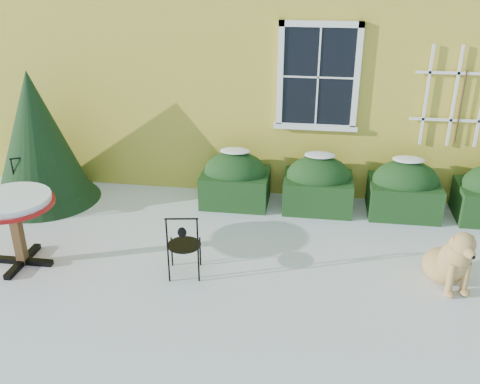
% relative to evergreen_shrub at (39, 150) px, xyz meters
% --- Properties ---
extents(ground, '(80.00, 80.00, 0.00)m').
position_rel_evergreen_shrub_xyz_m(ground, '(3.38, -2.23, -0.85)').
color(ground, white).
rests_on(ground, ground).
extents(hedge_row, '(4.95, 0.80, 0.91)m').
position_rel_evergreen_shrub_xyz_m(hedge_row, '(5.03, 0.32, -0.44)').
color(hedge_row, black).
rests_on(hedge_row, ground).
extents(evergreen_shrub, '(1.74, 1.74, 2.10)m').
position_rel_evergreen_shrub_xyz_m(evergreen_shrub, '(0.00, 0.00, 0.00)').
color(evergreen_shrub, black).
rests_on(evergreen_shrub, ground).
extents(bistro_table, '(1.03, 1.03, 0.95)m').
position_rel_evergreen_shrub_xyz_m(bistro_table, '(0.63, -1.90, -0.05)').
color(bistro_table, black).
rests_on(bistro_table, ground).
extents(patio_chair_near, '(0.45, 0.44, 0.87)m').
position_rel_evergreen_shrub_xyz_m(patio_chair_near, '(2.77, -1.85, -0.41)').
color(patio_chair_near, black).
rests_on(patio_chair_near, ground).
extents(patio_chair_far, '(0.53, 0.53, 0.89)m').
position_rel_evergreen_shrub_xyz_m(patio_chair_far, '(0.05, -0.55, -0.40)').
color(patio_chair_far, black).
rests_on(patio_chair_far, ground).
extents(dog, '(0.66, 0.92, 0.82)m').
position_rel_evergreen_shrub_xyz_m(dog, '(5.98, -1.60, -0.52)').
color(dog, tan).
rests_on(dog, ground).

